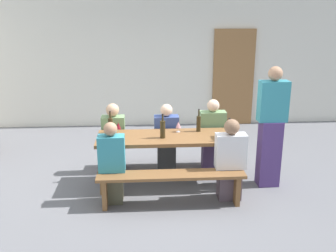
{
  "coord_description": "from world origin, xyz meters",
  "views": [
    {
      "loc": [
        -0.35,
        -5.26,
        2.5
      ],
      "look_at": [
        0.0,
        0.0,
        0.9
      ],
      "focal_mm": 41.3,
      "sensor_mm": 36.0,
      "label": 1
    }
  ],
  "objects": [
    {
      "name": "wine_bottle_0",
      "position": [
        0.47,
        0.19,
        0.88
      ],
      "size": [
        0.06,
        0.06,
        0.34
      ],
      "color": "#332814",
      "rests_on": "tasting_table"
    },
    {
      "name": "standing_host",
      "position": [
        1.47,
        -0.11,
        0.85
      ],
      "size": [
        0.4,
        0.24,
        1.75
      ],
      "rotation": [
        0.0,
        0.0,
        3.14
      ],
      "color": "#4B3371",
      "rests_on": "ground"
    },
    {
      "name": "wine_glass_1",
      "position": [
        -0.71,
        0.09,
        0.89
      ],
      "size": [
        0.08,
        0.08,
        0.19
      ],
      "color": "silver",
      "rests_on": "tasting_table"
    },
    {
      "name": "bench_near",
      "position": [
        0.0,
        -0.65,
        0.35
      ],
      "size": [
        1.94,
        0.3,
        0.45
      ],
      "color": "brown",
      "rests_on": "ground"
    },
    {
      "name": "wooden_door",
      "position": [
        1.64,
        3.04,
        1.05
      ],
      "size": [
        0.9,
        0.06,
        2.1
      ],
      "primitive_type": "cube",
      "color": "olive",
      "rests_on": "ground"
    },
    {
      "name": "seated_guest_far_1",
      "position": [
        0.01,
        0.5,
        0.52
      ],
      "size": [
        0.38,
        0.24,
        1.1
      ],
      "rotation": [
        0.0,
        0.0,
        -1.57
      ],
      "color": "#3A3B3B",
      "rests_on": "ground"
    },
    {
      "name": "tasting_table",
      "position": [
        0.0,
        0.0,
        0.66
      ],
      "size": [
        2.04,
        0.7,
        0.75
      ],
      "color": "brown",
      "rests_on": "ground"
    },
    {
      "name": "bench_far",
      "position": [
        0.0,
        0.65,
        0.35
      ],
      "size": [
        1.94,
        0.3,
        0.45
      ],
      "color": "brown",
      "rests_on": "ground"
    },
    {
      "name": "seated_guest_far_0",
      "position": [
        -0.82,
        0.5,
        0.54
      ],
      "size": [
        0.35,
        0.24,
        1.12
      ],
      "rotation": [
        0.0,
        0.0,
        -1.57
      ],
      "color": "#513C65",
      "rests_on": "ground"
    },
    {
      "name": "back_wall",
      "position": [
        0.0,
        3.18,
        1.6
      ],
      "size": [
        14.0,
        0.2,
        3.2
      ],
      "primitive_type": "cube",
      "color": "silver",
      "rests_on": "ground"
    },
    {
      "name": "ground_plane",
      "position": [
        0.0,
        0.0,
        0.0
      ],
      "size": [
        24.0,
        24.0,
        0.0
      ],
      "primitive_type": "plane",
      "color": "slate"
    },
    {
      "name": "wine_bottle_1",
      "position": [
        0.83,
        -0.26,
        0.87
      ],
      "size": [
        0.08,
        0.08,
        0.32
      ],
      "color": "#332814",
      "rests_on": "tasting_table"
    },
    {
      "name": "seated_guest_near_1",
      "position": [
        0.81,
        -0.5,
        0.53
      ],
      "size": [
        0.41,
        0.24,
        1.13
      ],
      "rotation": [
        0.0,
        0.0,
        1.57
      ],
      "color": "#55464F",
      "rests_on": "ground"
    },
    {
      "name": "seated_guest_near_0",
      "position": [
        -0.77,
        -0.5,
        0.53
      ],
      "size": [
        0.35,
        0.24,
        1.12
      ],
      "rotation": [
        0.0,
        0.0,
        1.57
      ],
      "color": "#4C4A36",
      "rests_on": "ground"
    },
    {
      "name": "wine_bottle_2",
      "position": [
        -0.83,
        0.19,
        0.87
      ],
      "size": [
        0.07,
        0.07,
        0.34
      ],
      "color": "#332814",
      "rests_on": "tasting_table"
    },
    {
      "name": "wine_glass_0",
      "position": [
        0.17,
        0.18,
        0.86
      ],
      "size": [
        0.08,
        0.08,
        0.16
      ],
      "color": "silver",
      "rests_on": "tasting_table"
    },
    {
      "name": "wine_bottle_3",
      "position": [
        -0.08,
        -0.08,
        0.88
      ],
      "size": [
        0.07,
        0.07,
        0.35
      ],
      "color": "#332814",
      "rests_on": "tasting_table"
    },
    {
      "name": "seated_guest_far_2",
      "position": [
        0.74,
        0.5,
        0.55
      ],
      "size": [
        0.4,
        0.24,
        1.16
      ],
      "rotation": [
        0.0,
        0.0,
        -1.57
      ],
      "color": "#463359",
      "rests_on": "ground"
    }
  ]
}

